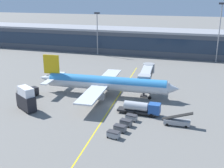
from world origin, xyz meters
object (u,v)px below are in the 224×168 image
object	(u,v)px
lavatory_truck	(28,92)
catering_lift	(26,99)
fuel_tanker	(142,108)
belt_loader	(177,121)
main_airliner	(106,83)
baggage_cart_1	(120,128)
baggage_cart_3	(131,117)
baggage_cart_2	(126,123)
baggage_cart_0	(114,134)

from	to	relation	value
lavatory_truck	catering_lift	xyz separation A→B (m)	(5.32, -8.65, 1.64)
fuel_tanker	belt_loader	xyz separation A→B (m)	(9.04, -3.68, -0.76)
belt_loader	catering_lift	xyz separation A→B (m)	(-38.24, -2.44, 2.07)
belt_loader	catering_lift	world-z (taller)	catering_lift
main_airliner	catering_lift	distance (m)	23.11
fuel_tanker	lavatory_truck	xyz separation A→B (m)	(-34.52, 2.52, -0.32)
main_airliner	baggage_cart_1	size ratio (longest dim) A/B	15.00
belt_loader	baggage_cart_3	bearing A→B (deg)	-176.87
main_airliner	baggage_cart_3	world-z (taller)	main_airliner
catering_lift	baggage_cart_1	bearing A→B (deg)	-9.53
lavatory_truck	belt_loader	distance (m)	44.00
lavatory_truck	baggage_cart_2	distance (m)	33.90
lavatory_truck	baggage_cart_2	size ratio (longest dim) A/B	2.17
lavatory_truck	baggage_cart_3	world-z (taller)	lavatory_truck
belt_loader	baggage_cart_2	xyz separation A→B (m)	(-11.15, -3.74, -0.21)
baggage_cart_0	baggage_cart_2	bearing A→B (deg)	80.73
main_airliner	baggage_cart_3	xyz separation A→B (m)	(11.45, -14.64, -3.15)
belt_loader	baggage_cart_1	size ratio (longest dim) A/B	2.42
belt_loader	baggage_cart_0	world-z (taller)	belt_loader
baggage_cart_0	baggage_cart_3	bearing A→B (deg)	80.73
catering_lift	baggage_cart_0	world-z (taller)	catering_lift
baggage_cart_0	catering_lift	bearing A→B (deg)	163.70
baggage_cart_2	main_airliner	bearing A→B (deg)	121.56
fuel_tanker	catering_lift	world-z (taller)	catering_lift
baggage_cart_3	baggage_cart_1	bearing A→B (deg)	-99.27
main_airliner	catering_lift	world-z (taller)	main_airliner
lavatory_truck	baggage_cart_0	bearing A→B (deg)	-27.40
fuel_tanker	baggage_cart_0	world-z (taller)	fuel_tanker
belt_loader	catering_lift	bearing A→B (deg)	-176.35
main_airliner	catering_lift	size ratio (longest dim) A/B	6.05
fuel_tanker	baggage_cart_1	size ratio (longest dim) A/B	3.79
main_airliner	belt_loader	world-z (taller)	main_airliner
fuel_tanker	catering_lift	distance (m)	29.86
fuel_tanker	baggage_cart_3	size ratio (longest dim) A/B	3.79
baggage_cart_1	baggage_cart_2	size ratio (longest dim) A/B	1.00
baggage_cart_1	lavatory_truck	bearing A→B (deg)	157.66
baggage_cart_1	catering_lift	bearing A→B (deg)	170.47
fuel_tanker	baggage_cart_3	bearing A→B (deg)	-110.56
baggage_cart_1	baggage_cart_0	bearing A→B (deg)	-99.27
lavatory_truck	baggage_cart_0	size ratio (longest dim) A/B	2.17
fuel_tanker	lavatory_truck	distance (m)	34.61
catering_lift	baggage_cart_2	bearing A→B (deg)	-2.75
main_airliner	belt_loader	size ratio (longest dim) A/B	6.20
lavatory_truck	main_airliner	bearing A→B (deg)	20.10
baggage_cart_3	fuel_tanker	bearing A→B (deg)	69.44
fuel_tanker	baggage_cart_3	distance (m)	4.65
main_airliner	fuel_tanker	distance (m)	16.82
main_airliner	baggage_cart_3	size ratio (longest dim) A/B	15.00
baggage_cart_1	baggage_cart_2	world-z (taller)	same
fuel_tanker	baggage_cart_2	distance (m)	7.78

